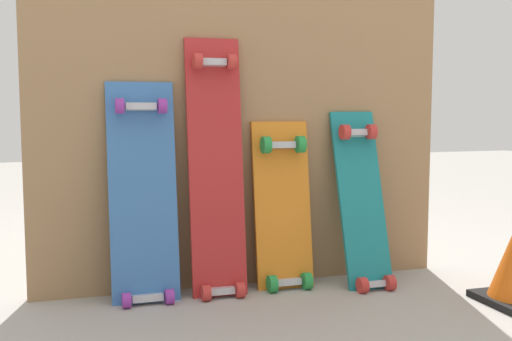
% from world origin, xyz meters
% --- Properties ---
extents(ground_plane, '(12.00, 12.00, 0.00)m').
position_xyz_m(ground_plane, '(0.00, 0.00, 0.00)').
color(ground_plane, '#9E9991').
extents(plywood_wall_panel, '(1.57, 0.04, 1.80)m').
position_xyz_m(plywood_wall_panel, '(0.00, 0.07, 0.90)').
color(plywood_wall_panel, '#99724C').
rests_on(plywood_wall_panel, ground).
extents(skateboard_blue, '(0.23, 0.19, 0.83)m').
position_xyz_m(skateboard_blue, '(-0.39, -0.02, 0.34)').
color(skateboard_blue, '#386BAD').
rests_on(skateboard_blue, ground).
extents(skateboard_red, '(0.20, 0.19, 0.98)m').
position_xyz_m(skateboard_red, '(-0.13, -0.02, 0.42)').
color(skateboard_red, '#B22626').
rests_on(skateboard_red, ground).
extents(skateboard_orange, '(0.22, 0.17, 0.68)m').
position_xyz_m(skateboard_orange, '(0.12, -0.02, 0.28)').
color(skateboard_orange, orange).
rests_on(skateboard_orange, ground).
extents(skateboard_teal, '(0.18, 0.27, 0.72)m').
position_xyz_m(skateboard_teal, '(0.42, -0.07, 0.29)').
color(skateboard_teal, '#197A7F').
rests_on(skateboard_teal, ground).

